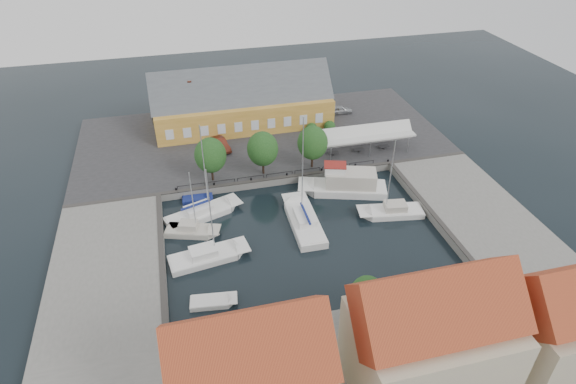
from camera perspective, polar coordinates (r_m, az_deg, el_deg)
The scene contains 20 objects.
ground at distance 58.23m, azimuth 1.45°, elevation -4.45°, with size 140.00×140.00×0.00m, color black.
north_quay at distance 76.75m, azimuth -3.13°, elevation 6.33°, with size 56.00×26.00×1.00m, color #2D2D30.
west_quay at distance 55.82m, azimuth -20.54°, elevation -8.48°, with size 12.00×24.00×1.00m, color slate.
east_quay at distance 64.96m, azimuth 21.02°, elevation -1.91°, with size 12.00×24.00×1.00m, color slate.
south_bank at distance 44.30m, azimuth 9.17°, elevation -20.60°, with size 56.00×14.00×1.00m, color slate.
quay_edge_fittings at distance 61.25m, azimuth 0.31°, elevation -0.97°, with size 56.00×24.72×0.40m.
warehouse at distance 79.43m, azimuth -5.87°, elevation 10.36°, with size 28.56×14.00×9.55m.
tent_canopy at distance 71.82m, azimuth 9.27°, elevation 6.70°, with size 14.00×4.00×2.83m.
quay_trees at distance 64.84m, azimuth -3.03°, elevation 5.13°, with size 18.20×4.20×6.30m.
car_silver at distance 84.00m, azimuth 6.24°, elevation 9.67°, with size 1.66×4.11×1.40m, color #A8ACB0.
car_red at distance 73.06m, azimuth -8.00°, elevation 5.63°, with size 1.66×4.76×1.57m, color maroon.
center_sailboat at distance 58.79m, azimuth 1.89°, elevation -3.58°, with size 3.41×10.91×14.54m.
trawler at distance 64.62m, azimuth 6.87°, elevation 0.78°, with size 12.20×6.86×5.00m.
east_boat_b at distance 61.86m, azimuth 12.21°, elevation -2.39°, with size 8.57×3.99×11.31m.
west_boat_a at distance 61.14m, azimuth -10.16°, elevation -2.60°, with size 10.16×5.92×12.94m.
west_boat_b at distance 58.58m, azimuth -11.36°, elevation -4.64°, with size 6.83×4.14×9.21m.
west_boat_c at distance 54.77m, azimuth -9.54°, elevation -7.64°, with size 9.35×4.19×12.13m.
launch_sw at distance 50.03m, azimuth -8.90°, elevation -12.85°, with size 4.93×2.36×0.98m.
launch_nw at distance 64.09m, azimuth -10.73°, elevation -0.94°, with size 4.06×1.73×0.88m.
townhouses at distance 39.54m, azimuth 13.88°, elevation -17.89°, with size 36.30×8.50×12.00m.
Camera 1 is at (-12.54, -43.65, 36.45)m, focal length 30.00 mm.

